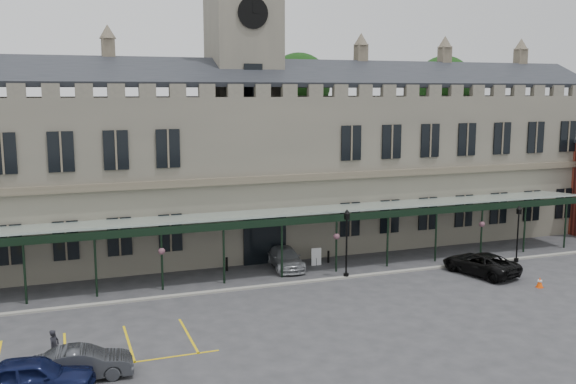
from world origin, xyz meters
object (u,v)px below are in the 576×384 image
object	(u,v)px
lamp_post_right	(518,229)
car_left_a	(34,377)
sign_board	(316,257)
lamp_post_mid	(347,237)
car_taxi	(285,258)
person_a	(54,347)
traffic_cone	(540,282)
car_left_b	(83,363)
station_building	(245,168)
clock_tower	(244,82)
car_van	(480,263)

from	to	relation	value
lamp_post_right	car_left_a	world-z (taller)	lamp_post_right
sign_board	car_left_a	bearing A→B (deg)	-140.52
lamp_post_mid	car_taxi	distance (m)	5.23
sign_board	lamp_post_right	bearing A→B (deg)	-14.77
lamp_post_right	car_left_a	size ratio (longest dim) A/B	0.86
lamp_post_mid	person_a	size ratio (longest dim) A/B	2.89
person_a	traffic_cone	bearing A→B (deg)	-51.20
car_taxi	car_left_a	bearing A→B (deg)	-132.28
lamp_post_mid	person_a	world-z (taller)	lamp_post_mid
sign_board	traffic_cone	bearing A→B (deg)	-39.08
traffic_cone	car_left_a	world-z (taller)	car_left_a
car_left_b	person_a	bearing A→B (deg)	33.51
lamp_post_mid	car_left_b	bearing A→B (deg)	-150.13
station_building	car_left_b	size ratio (longest dim) A/B	14.13
clock_tower	sign_board	bearing A→B (deg)	-64.25
lamp_post_mid	sign_board	bearing A→B (deg)	101.15
car_left_b	lamp_post_mid	bearing A→B (deg)	-56.69
traffic_cone	car_left_b	xyz separation A→B (m)	(-28.00, -3.73, 0.37)
station_building	person_a	distance (m)	23.96
car_van	car_taxi	bearing A→B (deg)	-42.49
station_building	lamp_post_right	distance (m)	21.01
lamp_post_mid	car_taxi	bearing A→B (deg)	128.85
station_building	lamp_post_right	bearing A→B (deg)	-31.93
lamp_post_right	car_left_b	size ratio (longest dim) A/B	0.99
traffic_cone	car_van	world-z (taller)	car_van
clock_tower	lamp_post_right	bearing A→B (deg)	-32.13
person_a	clock_tower	bearing A→B (deg)	-2.82
station_building	clock_tower	bearing A→B (deg)	90.00
station_building	car_left_b	bearing A→B (deg)	-123.26
station_building	person_a	world-z (taller)	station_building
clock_tower	lamp_post_mid	distance (m)	15.20
car_left_a	car_left_b	world-z (taller)	car_left_a
lamp_post_mid	car_left_b	xyz separation A→B (m)	(-17.30, -9.94, -2.09)
lamp_post_mid	sign_board	world-z (taller)	lamp_post_mid
station_building	car_taxi	world-z (taller)	station_building
person_a	car_left_a	bearing A→B (deg)	-159.50
station_building	person_a	bearing A→B (deg)	-128.39
station_building	lamp_post_mid	size ratio (longest dim) A/B	12.76
station_building	car_taxi	size ratio (longest dim) A/B	12.34
clock_tower	lamp_post_mid	xyz separation A→B (m)	(4.01, -10.41, -10.32)
station_building	car_van	bearing A→B (deg)	-44.29
car_left_a	car_van	distance (m)	29.55
traffic_cone	car_left_b	distance (m)	28.25
station_building	person_a	xyz separation A→B (m)	(-14.46, -18.25, -5.65)
car_left_b	sign_board	bearing A→B (deg)	-47.47
lamp_post_mid	car_left_a	distance (m)	22.26
car_left_b	car_van	world-z (taller)	car_van
car_left_b	clock_tower	bearing A→B (deg)	-29.71
traffic_cone	car_taxi	distance (m)	16.94
lamp_post_mid	traffic_cone	bearing A→B (deg)	-30.12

